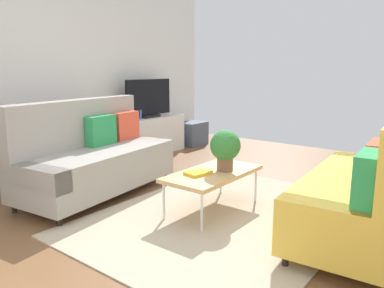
{
  "coord_description": "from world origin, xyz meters",
  "views": [
    {
      "loc": [
        -3.0,
        -2.04,
        1.46
      ],
      "look_at": [
        0.15,
        0.42,
        0.65
      ],
      "focal_mm": 35.07,
      "sensor_mm": 36.0,
      "label": 1
    }
  ],
  "objects_px": {
    "vase_0": "(120,117)",
    "potted_plant": "(225,147)",
    "tv_console": "(149,136)",
    "storage_trunk": "(192,133)",
    "coffee_table": "(213,174)",
    "couch_beige": "(94,156)",
    "tv": "(149,99)",
    "table_book_0": "(198,173)",
    "bottle_0": "(140,114)",
    "vase_1": "(128,116)",
    "couch_green": "(369,189)"
  },
  "relations": [
    {
      "from": "vase_0",
      "to": "potted_plant",
      "type": "bearing_deg",
      "value": -107.75
    },
    {
      "from": "tv_console",
      "to": "storage_trunk",
      "type": "bearing_deg",
      "value": -5.19
    },
    {
      "from": "coffee_table",
      "to": "tv_console",
      "type": "relative_size",
      "value": 0.79
    },
    {
      "from": "couch_beige",
      "to": "tv",
      "type": "xyz_separation_m",
      "value": [
        1.89,
        0.95,
        0.51
      ]
    },
    {
      "from": "table_book_0",
      "to": "bottle_0",
      "type": "distance_m",
      "value": 2.72
    },
    {
      "from": "coffee_table",
      "to": "vase_1",
      "type": "relative_size",
      "value": 7.86
    },
    {
      "from": "table_book_0",
      "to": "tv",
      "type": "bearing_deg",
      "value": 54.12
    },
    {
      "from": "potted_plant",
      "to": "bottle_0",
      "type": "distance_m",
      "value": 2.68
    },
    {
      "from": "storage_trunk",
      "to": "coffee_table",
      "type": "bearing_deg",
      "value": -138.62
    },
    {
      "from": "storage_trunk",
      "to": "table_book_0",
      "type": "bearing_deg",
      "value": -141.19
    },
    {
      "from": "coffee_table",
      "to": "storage_trunk",
      "type": "xyz_separation_m",
      "value": [
        2.6,
        2.29,
        -0.17
      ]
    },
    {
      "from": "potted_plant",
      "to": "vase_1",
      "type": "bearing_deg",
      "value": 69.08
    },
    {
      "from": "storage_trunk",
      "to": "vase_1",
      "type": "distance_m",
      "value": 1.61
    },
    {
      "from": "tv_console",
      "to": "table_book_0",
      "type": "bearing_deg",
      "value": -125.64
    },
    {
      "from": "bottle_0",
      "to": "tv_console",
      "type": "bearing_deg",
      "value": 10.11
    },
    {
      "from": "couch_green",
      "to": "coffee_table",
      "type": "bearing_deg",
      "value": 97.0
    },
    {
      "from": "couch_beige",
      "to": "table_book_0",
      "type": "bearing_deg",
      "value": 91.99
    },
    {
      "from": "coffee_table",
      "to": "potted_plant",
      "type": "height_order",
      "value": "potted_plant"
    },
    {
      "from": "couch_beige",
      "to": "storage_trunk",
      "type": "xyz_separation_m",
      "value": [
        2.99,
        0.87,
        -0.23
      ]
    },
    {
      "from": "tv_console",
      "to": "table_book_0",
      "type": "relative_size",
      "value": 5.83
    },
    {
      "from": "tv",
      "to": "storage_trunk",
      "type": "bearing_deg",
      "value": -4.16
    },
    {
      "from": "coffee_table",
      "to": "storage_trunk",
      "type": "relative_size",
      "value": 2.12
    },
    {
      "from": "coffee_table",
      "to": "vase_0",
      "type": "xyz_separation_m",
      "value": [
        0.92,
        2.44,
        0.31
      ]
    },
    {
      "from": "tv_console",
      "to": "vase_1",
      "type": "bearing_deg",
      "value": 173.28
    },
    {
      "from": "storage_trunk",
      "to": "vase_1",
      "type": "xyz_separation_m",
      "value": [
        -1.52,
        0.15,
        0.48
      ]
    },
    {
      "from": "tv",
      "to": "coffee_table",
      "type": "bearing_deg",
      "value": -122.31
    },
    {
      "from": "couch_beige",
      "to": "potted_plant",
      "type": "bearing_deg",
      "value": 101.58
    },
    {
      "from": "tv_console",
      "to": "bottle_0",
      "type": "height_order",
      "value": "bottle_0"
    },
    {
      "from": "storage_trunk",
      "to": "couch_green",
      "type": "bearing_deg",
      "value": -121.89
    },
    {
      "from": "tv",
      "to": "vase_0",
      "type": "bearing_deg",
      "value": 173.12
    },
    {
      "from": "coffee_table",
      "to": "vase_1",
      "type": "bearing_deg",
      "value": 66.24
    },
    {
      "from": "couch_beige",
      "to": "storage_trunk",
      "type": "relative_size",
      "value": 3.83
    },
    {
      "from": "couch_green",
      "to": "bottle_0",
      "type": "distance_m",
      "value": 3.91
    },
    {
      "from": "vase_0",
      "to": "vase_1",
      "type": "xyz_separation_m",
      "value": [
        0.16,
        0.0,
        -0.0
      ]
    },
    {
      "from": "couch_green",
      "to": "bottle_0",
      "type": "height_order",
      "value": "couch_green"
    },
    {
      "from": "couch_green",
      "to": "coffee_table",
      "type": "relative_size",
      "value": 1.78
    },
    {
      "from": "table_book_0",
      "to": "vase_1",
      "type": "height_order",
      "value": "vase_1"
    },
    {
      "from": "couch_green",
      "to": "bottle_0",
      "type": "relative_size",
      "value": 12.92
    },
    {
      "from": "couch_green",
      "to": "coffee_table",
      "type": "distance_m",
      "value": 1.45
    },
    {
      "from": "potted_plant",
      "to": "bottle_0",
      "type": "height_order",
      "value": "potted_plant"
    },
    {
      "from": "couch_green",
      "to": "bottle_0",
      "type": "bearing_deg",
      "value": 70.9
    },
    {
      "from": "potted_plant",
      "to": "table_book_0",
      "type": "xyz_separation_m",
      "value": [
        -0.29,
        0.13,
        -0.23
      ]
    },
    {
      "from": "tv",
      "to": "storage_trunk",
      "type": "distance_m",
      "value": 1.32
    },
    {
      "from": "coffee_table",
      "to": "tv",
      "type": "relative_size",
      "value": 1.1
    },
    {
      "from": "tv",
      "to": "table_book_0",
      "type": "distance_m",
      "value": 2.89
    },
    {
      "from": "couch_beige",
      "to": "vase_0",
      "type": "distance_m",
      "value": 1.68
    },
    {
      "from": "storage_trunk",
      "to": "tv_console",
      "type": "bearing_deg",
      "value": 174.81
    },
    {
      "from": "tv_console",
      "to": "table_book_0",
      "type": "xyz_separation_m",
      "value": [
        -1.67,
        -2.33,
        0.11
      ]
    },
    {
      "from": "tv_console",
      "to": "potted_plant",
      "type": "bearing_deg",
      "value": -119.37
    },
    {
      "from": "couch_beige",
      "to": "vase_0",
      "type": "relative_size",
      "value": 15.31
    }
  ]
}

